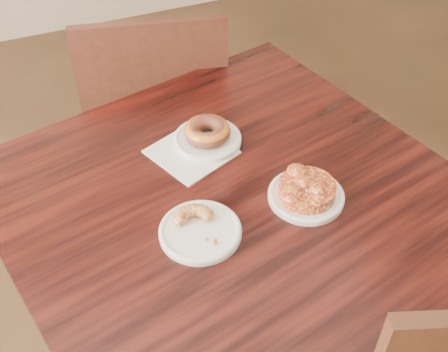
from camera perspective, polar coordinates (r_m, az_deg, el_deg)
name	(u,v)px	position (r m, az deg, el deg)	size (l,w,h in m)	color
cafe_table	(234,297)	(1.50, 0.98, -12.24)	(0.94, 0.94, 0.75)	black
chair_far	(156,115)	(1.95, -6.90, 6.16)	(0.47, 0.47, 0.90)	black
napkin	(191,152)	(1.32, -3.33, 2.45)	(0.17, 0.17, 0.00)	white
plate_donut	(207,140)	(1.34, -1.69, 3.72)	(0.16, 0.16, 0.01)	white
plate_cruller	(200,232)	(1.14, -2.43, -5.69)	(0.17, 0.17, 0.01)	white
plate_fritter	(306,196)	(1.22, 8.32, -2.04)	(0.16, 0.16, 0.01)	white
glazed_donut	(207,131)	(1.33, -1.71, 4.57)	(0.11, 0.11, 0.04)	#925315
apple_fritter	(307,187)	(1.20, 8.45, -1.16)	(0.16, 0.16, 0.04)	#461607
cruller_fragment	(200,225)	(1.12, -2.46, -5.03)	(0.10, 0.10, 0.03)	#5B2F12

